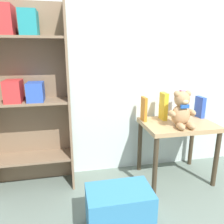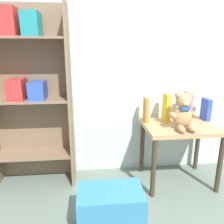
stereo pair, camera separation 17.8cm
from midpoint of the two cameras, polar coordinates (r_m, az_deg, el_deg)
wall_back at (r=2.02m, az=4.67°, el=19.26°), size 4.80×0.06×2.50m
bookshelf_side at (r=1.86m, az=-24.26°, el=5.47°), size 0.67×0.25×1.48m
display_table at (r=1.96m, az=14.22°, el=-5.04°), size 0.60×0.44×0.53m
teddy_bear at (r=1.81m, az=15.11°, el=0.37°), size 0.22×0.20×0.29m
book_standing_orange at (r=1.91m, az=5.72°, el=0.76°), size 0.02×0.10×0.21m
book_standing_yellow at (r=1.96m, az=10.82°, el=1.45°), size 0.04×0.11×0.24m
book_standing_pink at (r=2.02m, az=15.76°, el=1.76°), size 0.05×0.10×0.26m
book_standing_blue at (r=2.13m, az=19.81°, el=1.22°), size 0.04×0.12×0.19m
storage_bin at (r=1.53m, az=-1.75°, el=-24.24°), size 0.41×0.26×0.29m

